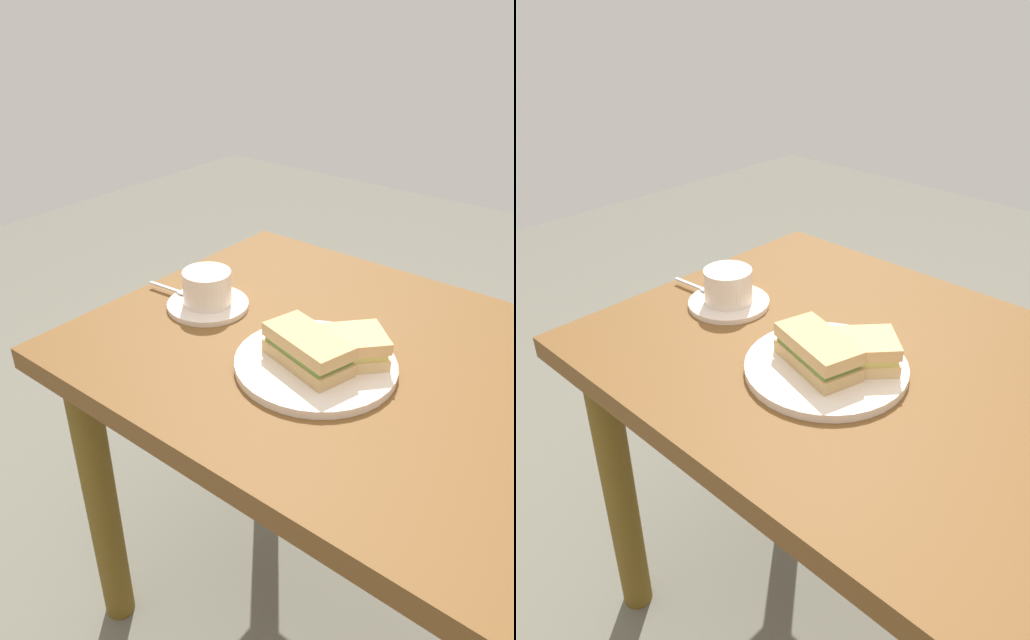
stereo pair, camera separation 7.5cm
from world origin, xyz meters
TOP-DOWN VIEW (x-y plane):
  - dining_table at (0.00, 0.00)m, footprint 1.22×0.70m
  - sandwich_plate at (-0.17, -0.07)m, footprint 0.26×0.26m
  - sandwich_front at (-0.18, -0.09)m, footprint 0.16×0.11m
  - sandwich_back at (-0.13, -0.04)m, footprint 0.14×0.14m
  - coffee_saucer at (-0.45, -0.03)m, footprint 0.15×0.15m
  - coffee_cup at (-0.45, -0.03)m, footprint 0.09×0.11m
  - spoon at (-0.53, -0.04)m, footprint 0.10×0.02m

SIDE VIEW (x-z plane):
  - dining_table at x=0.00m, z-range 0.25..0.97m
  - coffee_saucer at x=-0.45m, z-range 0.72..0.73m
  - sandwich_plate at x=-0.17m, z-range 0.72..0.73m
  - spoon at x=-0.53m, z-range 0.73..0.73m
  - sandwich_back at x=-0.13m, z-range 0.73..0.78m
  - sandwich_front at x=-0.18m, z-range 0.73..0.79m
  - coffee_cup at x=-0.45m, z-range 0.73..0.80m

